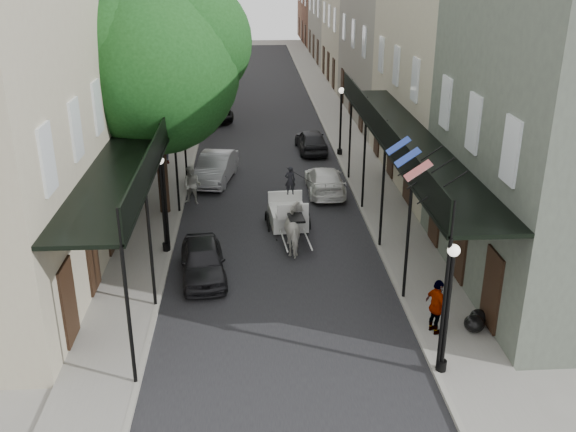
{
  "coord_description": "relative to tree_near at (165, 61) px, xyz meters",
  "views": [
    {
      "loc": [
        -0.88,
        -16.06,
        10.48
      ],
      "look_at": [
        0.45,
        5.53,
        1.6
      ],
      "focal_mm": 40.0,
      "sensor_mm": 36.0,
      "label": 1
    }
  ],
  "objects": [
    {
      "name": "ground",
      "position": [
        4.2,
        -10.18,
        -6.49
      ],
      "size": [
        140.0,
        140.0,
        0.0
      ],
      "primitive_type": "plane",
      "color": "gray",
      "rests_on": "ground"
    },
    {
      "name": "trash_bags",
      "position": [
        9.91,
        -10.18,
        -6.13
      ],
      "size": [
        0.87,
        1.02,
        0.52
      ],
      "color": "black",
      "rests_on": "sidewalk_right"
    },
    {
      "name": "car_right_far",
      "position": [
        6.8,
        8.82,
        -5.84
      ],
      "size": [
        1.75,
        3.91,
        1.3
      ],
      "primitive_type": "imported",
      "rotation": [
        0.0,
        0.0,
        3.2
      ],
      "color": "black",
      "rests_on": "ground"
    },
    {
      "name": "horse",
      "position": [
        5.0,
        -4.18,
        -5.64
      ],
      "size": [
        1.07,
        2.07,
        1.69
      ],
      "primitive_type": "imported",
      "rotation": [
        0.0,
        0.0,
        3.22
      ],
      "color": "beige",
      "rests_on": "ground"
    },
    {
      "name": "road",
      "position": [
        4.2,
        9.82,
        -6.48
      ],
      "size": [
        8.0,
        90.0,
        0.01
      ],
      "primitive_type": "cube",
      "color": "black",
      "rests_on": "ground"
    },
    {
      "name": "car_left_far",
      "position": [
        0.6,
        16.83,
        -5.79
      ],
      "size": [
        3.84,
        5.5,
        1.39
      ],
      "primitive_type": "imported",
      "rotation": [
        0.0,
        0.0,
        0.34
      ],
      "color": "black",
      "rests_on": "ground"
    },
    {
      "name": "lamppost_left",
      "position": [
        0.1,
        -4.18,
        -4.44
      ],
      "size": [
        0.32,
        0.32,
        3.71
      ],
      "color": "black",
      "rests_on": "sidewalk_left"
    },
    {
      "name": "pedestrian_sidewalk_left",
      "position": [
        -1.14,
        6.74,
        -5.51
      ],
      "size": [
        1.12,
        0.66,
        1.72
      ],
      "primitive_type": "imported",
      "rotation": [
        0.0,
        0.0,
        3.12
      ],
      "color": "gray",
      "rests_on": "sidewalk_left"
    },
    {
      "name": "pedestrian_sidewalk_right",
      "position": [
        8.63,
        -10.33,
        -5.51
      ],
      "size": [
        0.72,
        1.08,
        1.71
      ],
      "primitive_type": "imported",
      "rotation": [
        0.0,
        0.0,
        1.91
      ],
      "color": "gray",
      "rests_on": "sidewalk_right"
    },
    {
      "name": "car_right_near",
      "position": [
        6.8,
        2.09,
        -5.89
      ],
      "size": [
        1.69,
        4.14,
        1.2
      ],
      "primitive_type": "imported",
      "rotation": [
        0.0,
        0.0,
        3.14
      ],
      "color": "white",
      "rests_on": "ground"
    },
    {
      "name": "car_left_near",
      "position": [
        1.6,
        -6.18,
        -5.86
      ],
      "size": [
        1.9,
        3.85,
        1.26
      ],
      "primitive_type": "imported",
      "rotation": [
        0.0,
        0.0,
        0.11
      ],
      "color": "black",
      "rests_on": "ground"
    },
    {
      "name": "building_row_right",
      "position": [
        12.8,
        19.82,
        -1.24
      ],
      "size": [
        5.0,
        80.0,
        10.5
      ],
      "primitive_type": "cube",
      "color": "slate",
      "rests_on": "ground"
    },
    {
      "name": "lamppost_right_far",
      "position": [
        8.3,
        7.82,
        -4.44
      ],
      "size": [
        0.32,
        0.32,
        3.71
      ],
      "color": "black",
      "rests_on": "sidewalk_right"
    },
    {
      "name": "car_left_mid",
      "position": [
        1.6,
        4.0,
        -5.78
      ],
      "size": [
        2.23,
        4.48,
        1.41
      ],
      "primitive_type": "imported",
      "rotation": [
        0.0,
        0.0,
        -0.18
      ],
      "color": "#A1A0A6",
      "rests_on": "ground"
    },
    {
      "name": "sidewalk_right",
      "position": [
        9.2,
        9.82,
        -6.43
      ],
      "size": [
        2.2,
        90.0,
        0.12
      ],
      "primitive_type": "cube",
      "color": "gray",
      "rests_on": "ground"
    },
    {
      "name": "gallery_right",
      "position": [
        8.99,
        -3.2,
        -2.44
      ],
      "size": [
        2.2,
        18.05,
        4.88
      ],
      "color": "black",
      "rests_on": "sidewalk_right"
    },
    {
      "name": "carriage",
      "position": [
        4.79,
        -1.56,
        -5.39
      ],
      "size": [
        1.87,
        2.6,
        2.82
      ],
      "rotation": [
        0.0,
        0.0,
        0.08
      ],
      "color": "black",
      "rests_on": "ground"
    },
    {
      "name": "sidewalk_left",
      "position": [
        -0.8,
        9.82,
        -6.43
      ],
      "size": [
        2.2,
        90.0,
        0.12
      ],
      "primitive_type": "cube",
      "color": "gray",
      "rests_on": "ground"
    },
    {
      "name": "gallery_left",
      "position": [
        -0.59,
        -3.2,
        -2.44
      ],
      "size": [
        2.2,
        18.05,
        4.88
      ],
      "color": "black",
      "rests_on": "sidewalk_left"
    },
    {
      "name": "tree_near",
      "position": [
        0.0,
        0.0,
        0.0
      ],
      "size": [
        7.31,
        6.8,
        9.63
      ],
      "color": "#382619",
      "rests_on": "sidewalk_left"
    },
    {
      "name": "pedestrian_walking",
      "position": [
        0.7,
        0.97,
        -5.6
      ],
      "size": [
        1.02,
        0.89,
        1.77
      ],
      "primitive_type": "imported",
      "rotation": [
        0.0,
        0.0,
        -0.29
      ],
      "color": "#AEAEA4",
      "rests_on": "ground"
    },
    {
      "name": "lamppost_right_near",
      "position": [
        8.3,
        -12.18,
        -4.44
      ],
      "size": [
        0.32,
        0.32,
        3.71
      ],
      "color": "black",
      "rests_on": "sidewalk_right"
    },
    {
      "name": "building_row_left",
      "position": [
        -4.4,
        19.82,
        -1.24
      ],
      "size": [
        5.0,
        80.0,
        10.5
      ],
      "primitive_type": "cube",
      "color": "#A9A287",
      "rests_on": "ground"
    },
    {
      "name": "tree_far",
      "position": [
        -0.05,
        14.0,
        -0.65
      ],
      "size": [
        6.45,
        6.0,
        8.61
      ],
      "color": "#382619",
      "rests_on": "sidewalk_left"
    }
  ]
}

